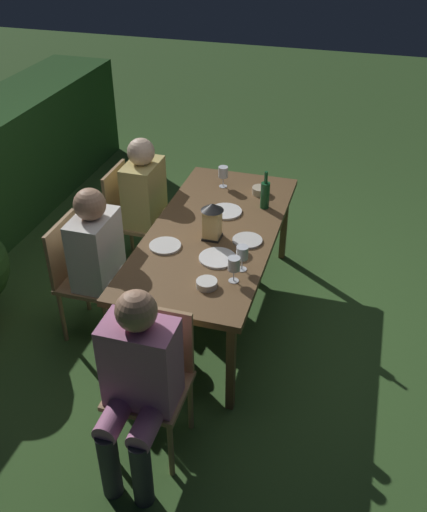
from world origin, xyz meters
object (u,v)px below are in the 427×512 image
(person_in_pink, at_px, (137,380))
(person_in_cream, at_px, (106,259))
(plate_b, at_px, (217,258))
(bowl_olives, at_px, (207,284))
(chair_side_right_a, at_px, (82,273))
(bowl_bread, at_px, (260,190))
(dining_table, at_px, (213,237))
(chair_head_near, at_px, (153,375))
(plate_c, at_px, (225,211))
(person_in_mustard, at_px, (152,201))
(wine_glass_b, at_px, (234,265))
(plate_d, at_px, (247,240))
(wine_glass_a, at_px, (242,254))
(wine_glass_c, at_px, (223,173))
(green_bottle_on_table, at_px, (265,194))
(plate_a, at_px, (165,246))
(lantern_centerpiece, at_px, (212,219))
(chair_side_right_b, at_px, (131,214))

(person_in_pink, xyz_separation_m, person_in_cream, (0.97, 0.63, 0.00))
(plate_b, relative_size, bowl_olives, 1.88)
(chair_side_right_a, distance_m, bowl_bread, 1.49)
(dining_table, relative_size, chair_head_near, 2.18)
(plate_c, bearing_deg, person_in_mustard, 76.04)
(wine_glass_b, bearing_deg, plate_d, 3.03)
(wine_glass_a, xyz_separation_m, plate_b, (0.07, 0.18, -0.11))
(wine_glass_a, distance_m, wine_glass_c, 1.15)
(dining_table, relative_size, chair_side_right_a, 2.18)
(dining_table, xyz_separation_m, person_in_pink, (-1.39, 0.00, -0.03))
(wine_glass_b, height_order, plate_b, wine_glass_b)
(person_in_mustard, relative_size, wine_glass_b, 6.80)
(dining_table, height_order, person_in_mustard, person_in_mustard)
(green_bottle_on_table, distance_m, plate_a, 0.89)
(wine_glass_b, relative_size, plate_c, 0.70)
(plate_c, bearing_deg, person_in_cream, 137.17)
(plate_c, bearing_deg, plate_d, -144.22)
(person_in_cream, bearing_deg, plate_d, -68.38)
(person_in_mustard, relative_size, bowl_olives, 8.94)
(person_in_mustard, bearing_deg, lantern_centerpiece, -128.89)
(dining_table, bearing_deg, chair_head_near, 180.00)
(bowl_olives, xyz_separation_m, bowl_bread, (1.26, -0.05, 0.01))
(chair_side_right_b, xyz_separation_m, plate_b, (-0.76, -0.95, 0.24))
(bowl_olives, bearing_deg, plate_c, 8.19)
(green_bottle_on_table, relative_size, wine_glass_c, 1.72)
(green_bottle_on_table, xyz_separation_m, plate_a, (-0.72, 0.52, -0.10))
(green_bottle_on_table, height_order, wine_glass_b, green_bottle_on_table)
(plate_a, bearing_deg, person_in_cream, 109.43)
(person_in_pink, bearing_deg, wine_glass_a, -17.04)
(person_in_cream, xyz_separation_m, plate_c, (0.69, -0.64, 0.09))
(chair_side_right_b, height_order, chair_side_right_a, same)
(dining_table, height_order, plate_b, plate_b)
(lantern_centerpiece, relative_size, green_bottle_on_table, 0.91)
(person_in_pink, height_order, plate_c, person_in_pink)
(lantern_centerpiece, relative_size, wine_glass_b, 1.57)
(chair_head_near, relative_size, wine_glass_b, 5.15)
(plate_c, distance_m, bowl_bread, 0.40)
(person_in_cream, bearing_deg, chair_head_near, -140.72)
(chair_side_right_a, distance_m, wine_glass_a, 1.18)
(person_in_pink, bearing_deg, plate_d, -11.15)
(lantern_centerpiece, bearing_deg, chair_head_near, 178.99)
(plate_d, bearing_deg, wine_glass_b, -176.97)
(person_in_mustard, bearing_deg, plate_d, -119.41)
(dining_table, bearing_deg, plate_b, -159.64)
(chair_side_right_b, xyz_separation_m, person_in_cream, (-0.85, -0.20, 0.15))
(person_in_pink, xyz_separation_m, chair_side_right_a, (0.97, 0.83, -0.15))
(chair_side_right_a, bearing_deg, lantern_centerpiece, -68.64)
(bowl_bread, bearing_deg, plate_a, 154.14)
(chair_head_near, bearing_deg, person_in_cream, 39.28)
(chair_side_right_b, distance_m, wine_glass_a, 1.45)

